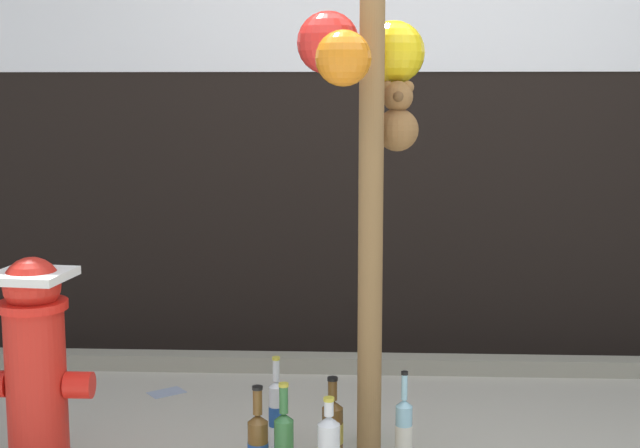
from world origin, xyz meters
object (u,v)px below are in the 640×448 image
Objects in this scene: memorial_post at (368,10)px; bottle_1 at (258,445)px; fire_hydrant at (35,362)px; bottle_0 at (368,412)px; bottle_3 at (404,433)px; bottle_2 at (332,428)px; bottle_6 at (276,412)px.

bottle_1 is at bearing -157.43° from memorial_post.
fire_hydrant is 0.85m from bottle_1.
bottle_0 is (1.19, 0.35, -0.29)m from fire_hydrant.
bottle_1 is at bearing -167.25° from bottle_3.
bottle_0 is at bearing 42.31° from bottle_1.
memorial_post reaches higher than bottle_1.
bottle_6 reaches higher than bottle_2.
bottle_2 is (1.06, 0.19, -0.30)m from fire_hydrant.
memorial_post is 8.11× the size of bottle_1.
bottle_1 is (-0.40, -0.36, 0.00)m from bottle_0.
memorial_post is at bearing -93.87° from bottle_0.
memorial_post is 8.84× the size of bottle_2.
memorial_post reaches higher than bottle_3.
bottle_2 is at bearing 37.71° from bottle_1.
bottle_3 is (0.13, -0.24, 0.01)m from bottle_0.
memorial_post is 1.56m from bottle_6.
bottle_1 is 1.09× the size of bottle_2.
fire_hydrant is (-1.18, -0.15, -1.24)m from memorial_post.
memorial_post reaches higher than bottle_0.
bottle_1 is 0.33m from bottle_2.
bottle_2 is at bearing 161.35° from memorial_post.
bottle_6 is at bearing 158.21° from memorial_post.
memorial_post is 1.59m from bottle_1.
fire_hydrant reaches higher than bottle_1.
fire_hydrant is 1.28m from bottle_0.
bottle_3 reaches higher than bottle_1.
bottle_3 is (0.26, -0.08, 0.02)m from bottle_2.
fire_hydrant reaches higher than bottle_2.
memorial_post reaches higher than bottle_6.
bottle_3 is at bearing 12.75° from bottle_1.
fire_hydrant is at bearing -161.00° from bottle_6.
bottle_3 is at bearing -16.00° from memorial_post.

